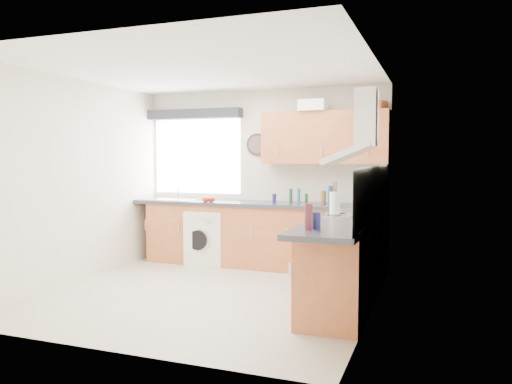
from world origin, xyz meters
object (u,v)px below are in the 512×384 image
at_px(oven, 347,261).
at_px(upper_cabinets, 325,138).
at_px(extractor_hood, 358,135).
at_px(washing_machine, 206,237).

distance_m(oven, upper_cabinets, 1.99).
xyz_separation_m(oven, extractor_hood, (0.10, -0.00, 1.34)).
xyz_separation_m(oven, washing_machine, (-2.22, 1.10, -0.04)).
xyz_separation_m(extractor_hood, upper_cabinets, (-0.65, 1.33, 0.03)).
relative_size(upper_cabinets, washing_machine, 2.20).
relative_size(oven, extractor_hood, 1.09).
distance_m(extractor_hood, upper_cabinets, 1.48).
height_order(upper_cabinets, washing_machine, upper_cabinets).
height_order(oven, washing_machine, oven).
height_order(oven, extractor_hood, extractor_hood).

